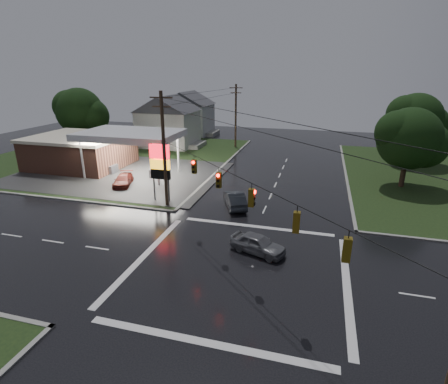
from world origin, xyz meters
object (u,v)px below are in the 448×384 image
(tree_nw_behind, at_px, (81,112))
(tree_ne_near, at_px, (411,139))
(car_north, at_px, (235,199))
(tree_ne_far, at_px, (416,120))
(pylon_sign, at_px, (160,163))
(house_near, at_px, (168,121))
(car_crossing, at_px, (258,244))
(gas_station, at_px, (87,149))
(car_pump, at_px, (123,180))
(house_far, at_px, (188,113))
(utility_pole_nw, at_px, (164,149))
(utility_pole_n, at_px, (236,115))

(tree_nw_behind, relative_size, tree_ne_near, 1.11)
(car_north, bearing_deg, tree_ne_far, -155.78)
(pylon_sign, relative_size, tree_nw_behind, 0.60)
(house_near, distance_m, car_crossing, 40.06)
(gas_station, distance_m, car_north, 24.38)
(tree_nw_behind, relative_size, car_pump, 2.27)
(house_far, bearing_deg, tree_ne_far, -19.71)
(utility_pole_nw, bearing_deg, house_near, 113.37)
(house_far, height_order, tree_ne_far, tree_ne_far)
(house_near, relative_size, house_far, 1.00)
(gas_station, relative_size, tree_nw_behind, 2.62)
(pylon_sign, height_order, car_crossing, pylon_sign)
(tree_nw_behind, distance_m, tree_ne_far, 51.15)
(car_crossing, bearing_deg, tree_ne_far, -7.56)
(pylon_sign, bearing_deg, tree_ne_far, 40.35)
(tree_ne_near, distance_m, car_pump, 32.57)
(utility_pole_n, distance_m, car_crossing, 37.19)
(car_north, bearing_deg, tree_ne_near, -171.87)
(utility_pole_n, xyz_separation_m, house_far, (-12.45, 10.00, -1.06))
(utility_pole_n, distance_m, tree_ne_far, 26.96)
(house_near, xyz_separation_m, tree_ne_far, (38.10, -2.01, 1.77))
(pylon_sign, relative_size, tree_ne_near, 0.67)
(utility_pole_n, height_order, tree_nw_behind, utility_pole_n)
(utility_pole_n, relative_size, tree_nw_behind, 1.05)
(gas_station, distance_m, house_near, 17.07)
(utility_pole_nw, height_order, tree_nw_behind, utility_pole_nw)
(pylon_sign, xyz_separation_m, tree_nw_behind, (-23.34, 19.49, 2.17))
(utility_pole_nw, height_order, car_crossing, utility_pole_nw)
(utility_pole_n, distance_m, house_near, 11.67)
(gas_station, xyz_separation_m, car_north, (22.71, -8.70, -1.77))
(car_crossing, bearing_deg, gas_station, 77.06)
(car_north, bearing_deg, pylon_sign, -20.78)
(pylon_sign, xyz_separation_m, car_pump, (-6.54, 3.50, -3.37))
(pylon_sign, distance_m, tree_nw_behind, 30.49)
(tree_nw_behind, relative_size, tree_ne_far, 1.02)
(house_near, distance_m, tree_ne_far, 38.19)
(tree_ne_far, bearing_deg, car_north, -131.18)
(house_far, bearing_deg, utility_pole_nw, -72.08)
(utility_pole_nw, xyz_separation_m, tree_ne_far, (26.65, 24.49, 0.46))
(utility_pole_nw, xyz_separation_m, tree_ne_near, (23.64, 12.49, -0.16))
(tree_ne_far, bearing_deg, utility_pole_n, 171.45)
(gas_station, xyz_separation_m, pylon_sign, (15.18, -9.20, 1.46))
(house_far, bearing_deg, gas_station, -97.50)
(house_far, relative_size, tree_nw_behind, 1.10)
(utility_pole_n, relative_size, car_crossing, 2.50)
(tree_ne_far, distance_m, car_crossing, 35.80)
(tree_ne_far, xyz_separation_m, car_crossing, (-16.30, -31.40, -5.46))
(tree_nw_behind, relative_size, car_crossing, 2.38)
(tree_nw_behind, height_order, car_north, tree_nw_behind)
(gas_station, xyz_separation_m, utility_pole_nw, (16.18, -10.20, 3.17))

